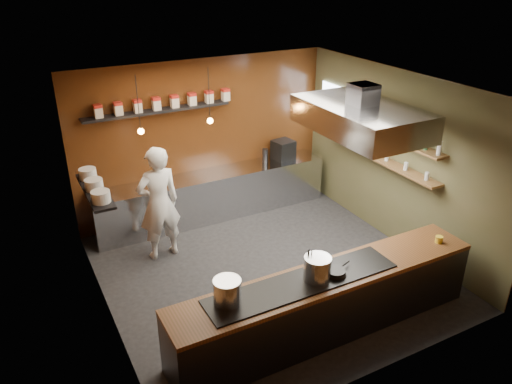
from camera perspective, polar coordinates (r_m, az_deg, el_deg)
floor at (r=8.20m, az=1.37°, el=-9.05°), size 5.00×5.00×0.00m
back_wall at (r=9.55m, az=-5.92°, el=6.09°), size 5.00×0.00×5.00m
left_wall at (r=6.72m, az=-17.49°, el=-3.74°), size 0.00×5.00×5.00m
right_wall at (r=8.86m, az=15.76°, el=3.68°), size 0.00×5.00×5.00m
ceiling at (r=6.96m, az=1.63°, el=11.77°), size 5.00×5.00×0.00m
window_pane at (r=9.92m, az=9.16°, el=9.07°), size 0.00×1.00×1.00m
prep_counter at (r=9.67m, az=-4.89°, el=-0.36°), size 4.60×0.65×0.90m
pass_counter at (r=6.85m, az=8.09°, el=-12.46°), size 4.40×0.72×0.94m
tin_shelf at (r=8.93m, az=-11.17°, el=9.09°), size 2.60×0.26×0.04m
plate_shelf at (r=7.61m, az=-17.93°, el=0.13°), size 0.30×1.40×0.04m
bottle_shelf_upper at (r=8.82m, az=14.00°, el=6.70°), size 0.26×2.80×0.04m
bottle_shelf_lower at (r=8.98m, az=13.68°, el=3.86°), size 0.26×2.80×0.04m
extractor_hood at (r=7.49m, az=11.91°, el=8.31°), size 1.20×2.00×0.72m
pendant_left at (r=8.21m, az=-13.06°, el=7.11°), size 0.10×0.10×0.95m
pendant_right at (r=8.57m, az=-5.28°, el=8.44°), size 0.10×0.10×0.95m
storage_tins at (r=8.94m, az=-10.31°, el=10.05°), size 2.43×0.13×0.22m
plate_stacks at (r=7.57m, az=-18.03°, el=0.82°), size 0.26×1.16×0.16m
bottles at (r=8.78m, az=14.09°, el=7.56°), size 0.06×2.66×0.24m
wine_glasses at (r=8.95m, az=13.74°, el=4.37°), size 0.07×2.37×0.13m
stockpot_large at (r=5.92m, az=-3.30°, el=-11.32°), size 0.43×0.43×0.32m
stockpot_small at (r=6.35m, az=7.02°, el=-8.68°), size 0.45×0.45×0.32m
utensil_crock at (r=6.45m, az=6.07°, el=-8.88°), size 0.14×0.14×0.16m
frying_pan at (r=6.55m, az=9.11°, el=-9.01°), size 0.43×0.28×0.07m
butter_jar at (r=7.62m, az=20.19°, el=-5.10°), size 0.13×0.13×0.10m
espresso_machine at (r=10.11m, az=3.13°, el=4.84°), size 0.44×0.42×0.39m
chef at (r=8.29m, az=-11.05°, el=-1.30°), size 0.75×0.52×1.96m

